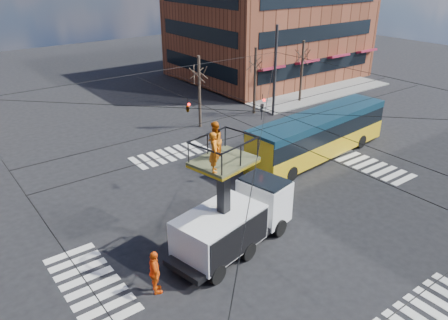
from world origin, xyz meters
TOP-DOWN VIEW (x-y plane):
  - ground at (0.00, 0.00)m, footprint 120.00×120.00m
  - sidewalk_ne at (21.00, 21.00)m, footprint 18.00×18.00m
  - crosswalks at (0.00, 0.00)m, footprint 22.40×22.40m
  - building_ne at (21.98, 23.98)m, footprint 20.06×16.06m
  - overhead_network at (-0.07, 0.40)m, footprint 24.24×24.24m
  - tree_a at (5.00, 13.50)m, footprint 2.00×2.00m
  - tree_b at (11.00, 13.50)m, footprint 2.00×2.00m
  - tree_c at (17.00, 13.50)m, footprint 2.00×2.00m
  - utility_truck at (-3.21, -1.62)m, footprint 7.33×3.79m
  - city_bus at (8.27, 3.29)m, footprint 12.70×3.71m
  - traffic_cone at (-5.49, -1.30)m, footprint 0.36×0.36m
  - worker_ground at (-7.93, -2.25)m, footprint 0.85×1.30m
  - flagger at (6.38, 2.71)m, footprint 0.76×1.30m

SIDE VIEW (x-z plane):
  - ground at x=0.00m, z-range 0.00..0.00m
  - crosswalks at x=0.00m, z-range 0.00..0.02m
  - sidewalk_ne at x=21.00m, z-range 0.00..0.12m
  - traffic_cone at x=-5.49m, z-range 0.00..0.78m
  - flagger at x=6.38m, z-range 0.00..2.00m
  - worker_ground at x=-7.93m, z-range 0.00..2.05m
  - city_bus at x=8.27m, z-range 0.13..3.33m
  - utility_truck at x=-3.21m, z-range -1.21..5.48m
  - overhead_network at x=-0.07m, z-range 0.29..8.29m
  - tree_a at x=5.00m, z-range 1.63..7.63m
  - tree_b at x=11.00m, z-range 1.63..7.63m
  - tree_c at x=17.00m, z-range 1.63..7.63m
  - building_ne at x=21.98m, z-range 0.00..14.00m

